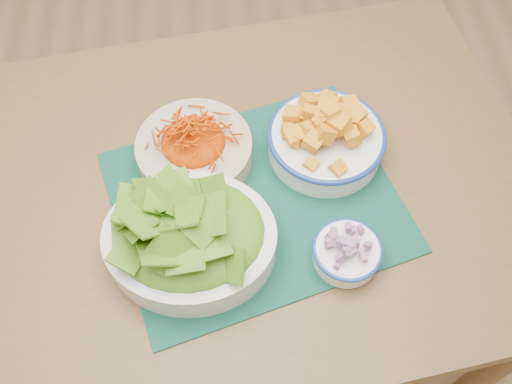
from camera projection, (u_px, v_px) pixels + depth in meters
ground at (215, 234)px, 1.88m from camera, size 4.00×4.00×0.00m
table at (215, 212)px, 1.16m from camera, size 1.38×1.03×0.75m
placemat at (256, 201)px, 1.07m from camera, size 0.61×0.55×0.00m
carrot_bowl at (194, 146)px, 1.08m from camera, size 0.29×0.29×0.09m
squash_bowl at (327, 135)px, 1.08m from camera, size 0.27×0.27×0.11m
lettuce_bowl at (189, 233)px, 0.96m from camera, size 0.32×0.28×0.14m
onion_bowl at (347, 251)px, 0.98m from camera, size 0.14×0.14×0.06m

